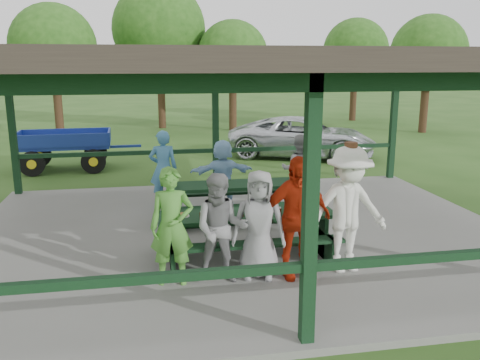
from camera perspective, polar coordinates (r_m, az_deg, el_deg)
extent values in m
plane|color=#264916|center=(9.51, 0.42, -6.49)|extent=(90.00, 90.00, 0.00)
cube|color=slate|center=(9.50, 0.42, -6.20)|extent=(10.00, 8.00, 0.10)
cube|color=black|center=(5.51, 7.87, -3.84)|extent=(0.15, 0.15, 3.00)
cube|color=black|center=(13.08, -24.18, 4.99)|extent=(0.15, 0.15, 3.00)
cube|color=black|center=(12.81, -2.77, 5.98)|extent=(0.15, 0.15, 3.00)
cube|color=black|center=(14.26, 16.84, 6.17)|extent=(0.15, 0.15, 3.00)
cube|color=black|center=(5.51, -17.29, -11.01)|extent=(4.65, 0.10, 0.10)
cube|color=black|center=(12.81, -13.45, 2.92)|extent=(4.65, 0.10, 0.10)
cube|color=black|center=(13.43, 7.49, 3.63)|extent=(4.65, 0.10, 0.10)
cube|color=black|center=(5.28, 8.35, 10.85)|extent=(9.80, 0.15, 0.20)
cube|color=black|center=(12.71, -2.84, 12.26)|extent=(9.80, 0.15, 0.20)
cube|color=#2E2521|center=(8.96, 0.45, 13.30)|extent=(10.60, 8.60, 0.24)
cube|color=black|center=(8.11, 0.79, -3.91)|extent=(2.80, 0.75, 0.06)
cube|color=black|center=(7.69, 1.59, -7.21)|extent=(2.80, 0.28, 0.05)
cube|color=black|center=(8.71, 0.08, -4.71)|extent=(2.80, 0.28, 0.05)
cube|color=black|center=(8.08, -7.78, -6.67)|extent=(0.06, 0.70, 0.75)
cube|color=black|center=(8.52, 8.89, -5.65)|extent=(0.06, 0.70, 0.75)
cube|color=black|center=(8.13, -7.75, -7.67)|extent=(0.06, 1.39, 0.45)
cube|color=black|center=(8.57, 8.85, -6.60)|extent=(0.06, 1.39, 0.45)
cube|color=black|center=(10.04, -0.16, -0.54)|extent=(2.76, 0.75, 0.06)
cube|color=black|center=(9.59, 0.43, -3.03)|extent=(2.76, 0.28, 0.05)
cube|color=black|center=(10.64, -0.69, -1.39)|extent=(2.76, 0.28, 0.05)
cube|color=black|center=(9.99, -6.96, -2.75)|extent=(0.06, 0.70, 0.75)
cube|color=black|center=(10.40, 6.37, -2.10)|extent=(0.06, 0.70, 0.75)
cube|color=black|center=(10.04, -6.94, -3.58)|extent=(0.06, 1.39, 0.45)
cube|color=black|center=(10.44, 6.35, -2.90)|extent=(0.06, 1.39, 0.45)
cylinder|color=white|center=(7.97, -6.48, -4.03)|extent=(0.22, 0.22, 0.01)
torus|color=#9E6D38|center=(7.94, -6.77, -3.93)|extent=(0.10, 0.10, 0.03)
torus|color=#9E6D38|center=(7.95, -6.19, -3.91)|extent=(0.10, 0.10, 0.03)
torus|color=#9E6D38|center=(8.00, -6.51, -3.78)|extent=(0.10, 0.10, 0.03)
cylinder|color=white|center=(8.04, -1.64, -3.79)|extent=(0.22, 0.22, 0.01)
torus|color=#9E6D38|center=(8.01, -1.90, -3.70)|extent=(0.10, 0.10, 0.03)
torus|color=#9E6D38|center=(8.02, -1.34, -3.67)|extent=(0.10, 0.10, 0.03)
torus|color=#9E6D38|center=(8.07, -1.69, -3.55)|extent=(0.10, 0.10, 0.03)
cylinder|color=white|center=(8.16, 3.06, -3.54)|extent=(0.22, 0.22, 0.01)
torus|color=#9E6D38|center=(8.13, 2.82, -3.45)|extent=(0.10, 0.10, 0.03)
torus|color=#9E6D38|center=(8.15, 3.37, -3.42)|extent=(0.10, 0.10, 0.03)
torus|color=#9E6D38|center=(8.20, 2.99, -3.31)|extent=(0.10, 0.10, 0.03)
cylinder|color=white|center=(8.38, 8.52, -3.22)|extent=(0.22, 0.22, 0.01)
torus|color=#9E6D38|center=(8.35, 8.31, -3.13)|extent=(0.10, 0.10, 0.03)
torus|color=#9E6D38|center=(8.37, 8.83, -3.09)|extent=(0.10, 0.10, 0.03)
torus|color=#9E6D38|center=(8.42, 8.43, -2.99)|extent=(0.10, 0.10, 0.03)
cylinder|color=#381E0F|center=(7.81, -4.35, -4.01)|extent=(0.06, 0.06, 0.10)
cylinder|color=#381E0F|center=(7.89, 0.22, -3.78)|extent=(0.06, 0.06, 0.10)
cylinder|color=#381E0F|center=(7.91, 0.95, -3.74)|extent=(0.06, 0.06, 0.10)
cylinder|color=#381E0F|center=(7.95, 2.24, -3.67)|extent=(0.06, 0.06, 0.10)
cylinder|color=#381E0F|center=(8.02, 4.47, -3.54)|extent=(0.06, 0.06, 0.10)
cylinder|color=#381E0F|center=(8.07, 5.81, -3.46)|extent=(0.06, 0.06, 0.10)
cone|color=white|center=(8.21, -1.92, -3.10)|extent=(0.09, 0.09, 0.10)
cone|color=white|center=(8.44, 5.46, -2.71)|extent=(0.09, 0.09, 0.10)
cone|color=white|center=(8.45, 5.91, -2.69)|extent=(0.09, 0.09, 0.10)
cone|color=white|center=(8.49, 6.70, -2.65)|extent=(0.09, 0.09, 0.10)
imported|color=#509B35|center=(7.20, -7.66, -5.20)|extent=(0.65, 0.46, 1.69)
imported|color=gray|center=(7.20, -2.16, -5.49)|extent=(0.88, 0.74, 1.60)
imported|color=gray|center=(7.37, 2.14, -5.03)|extent=(0.88, 0.68, 1.60)
imported|color=#AC230B|center=(7.39, 6.26, -4.20)|extent=(1.09, 0.53, 1.81)
imported|color=white|center=(7.72, 12.01, -3.27)|extent=(1.28, 0.80, 1.91)
cylinder|color=#57311D|center=(7.52, 12.34, 3.29)|extent=(0.34, 0.34, 0.02)
cylinder|color=#57311D|center=(7.51, 12.36, 3.74)|extent=(0.20, 0.20, 0.11)
imported|color=#9CCAF1|center=(10.92, -1.95, 0.71)|extent=(1.41, 0.53, 1.49)
imported|color=teal|center=(11.14, -8.61, 1.29)|extent=(0.62, 0.42, 1.67)
imported|color=gray|center=(11.19, 6.61, 1.14)|extent=(0.92, 0.82, 1.57)
imported|color=silver|center=(17.48, 7.04, 4.80)|extent=(5.41, 4.06, 1.36)
cube|color=navy|center=(16.11, -19.09, 3.70)|extent=(2.68, 1.42, 0.11)
cube|color=navy|center=(15.43, -19.40, 4.17)|extent=(2.62, 0.17, 0.37)
cube|color=navy|center=(16.72, -18.92, 4.85)|extent=(2.62, 0.17, 0.37)
cube|color=navy|center=(16.27, -23.75, 4.24)|extent=(0.11, 1.31, 0.37)
cube|color=navy|center=(15.98, -14.46, 4.79)|extent=(0.11, 1.31, 0.37)
cylinder|color=black|center=(15.61, -22.32, 1.68)|extent=(0.72, 0.20, 0.71)
cylinder|color=yellow|center=(15.61, -22.32, 1.68)|extent=(0.27, 0.22, 0.26)
cylinder|color=black|center=(16.97, -21.57, 2.60)|extent=(0.72, 0.20, 0.71)
cylinder|color=yellow|center=(16.97, -21.57, 2.60)|extent=(0.27, 0.22, 0.26)
cylinder|color=black|center=(15.41, -16.13, 2.02)|extent=(0.72, 0.20, 0.71)
cylinder|color=yellow|center=(15.41, -16.13, 2.02)|extent=(0.27, 0.22, 0.26)
cylinder|color=black|center=(16.79, -15.88, 2.92)|extent=(0.72, 0.20, 0.71)
cylinder|color=yellow|center=(16.79, -15.88, 2.92)|extent=(0.27, 0.22, 0.26)
cube|color=navy|center=(16.02, -12.72, 3.72)|extent=(0.94, 0.11, 0.07)
cone|color=#F2590C|center=(16.27, -23.94, 4.55)|extent=(0.03, 0.38, 0.37)
cylinder|color=#372516|center=(23.31, -19.75, 7.98)|extent=(0.36, 0.36, 2.79)
sphere|color=#214D14|center=(23.25, -20.22, 13.87)|extent=(3.57, 3.57, 3.57)
cylinder|color=#372516|center=(25.33, -8.83, 9.68)|extent=(0.36, 0.36, 3.44)
sphere|color=#214D14|center=(25.33, -9.07, 16.37)|extent=(4.40, 4.40, 4.40)
cylinder|color=#372516|center=(24.18, -0.81, 8.60)|extent=(0.36, 0.36, 2.54)
sphere|color=#214D14|center=(24.10, -0.83, 13.79)|extent=(3.25, 3.25, 3.25)
cylinder|color=#372516|center=(24.90, 19.99, 8.05)|extent=(0.36, 0.36, 2.63)
sphere|color=#214D14|center=(24.83, 20.41, 13.25)|extent=(3.37, 3.37, 3.37)
cylinder|color=#372516|center=(29.01, 12.61, 9.26)|extent=(0.36, 0.36, 2.74)
sphere|color=#214D14|center=(28.96, 12.85, 13.91)|extent=(3.51, 3.51, 3.51)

